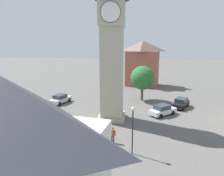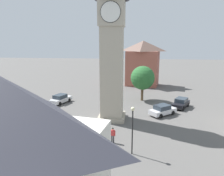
{
  "view_description": "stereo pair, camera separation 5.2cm",
  "coord_description": "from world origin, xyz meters",
  "views": [
    {
      "loc": [
        3.05,
        -26.98,
        10.44
      ],
      "look_at": [
        0.0,
        0.0,
        4.35
      ],
      "focal_mm": 33.62,
      "sensor_mm": 36.0,
      "label": 1
    },
    {
      "loc": [
        3.11,
        -26.97,
        10.44
      ],
      "look_at": [
        0.0,
        0.0,
        4.35
      ],
      "focal_mm": 33.62,
      "sensor_mm": 36.0,
      "label": 2
    }
  ],
  "objects": [
    {
      "name": "tree",
      "position": [
        4.31,
        9.82,
        4.09
      ],
      "size": [
        4.21,
        4.21,
        6.21
      ],
      "color": "brown",
      "rests_on": "ground"
    },
    {
      "name": "car_red_corner",
      "position": [
        7.06,
        2.37,
        0.76
      ],
      "size": [
        4.25,
        3.93,
        1.53
      ],
      "color": "silver",
      "rests_on": "ground"
    },
    {
      "name": "lamp_post",
      "position": [
        2.92,
        -8.86,
        3.15
      ],
      "size": [
        0.36,
        0.36,
        4.65
      ],
      "color": "black",
      "rests_on": "ground"
    },
    {
      "name": "car_silver_kerb",
      "position": [
        -9.61,
        6.45,
        0.76
      ],
      "size": [
        3.02,
        4.46,
        1.53
      ],
      "color": "silver",
      "rests_on": "ground"
    },
    {
      "name": "clock_tower",
      "position": [
        0.0,
        0.0,
        12.82
      ],
      "size": [
        4.26,
        4.26,
        21.9
      ],
      "color": "gray",
      "rests_on": "ground"
    },
    {
      "name": "pedestrian",
      "position": [
        0.87,
        -6.84,
        1.01
      ],
      "size": [
        0.56,
        0.24,
        1.69
      ],
      "color": "black",
      "rests_on": "ground"
    },
    {
      "name": "ground_plane",
      "position": [
        0.0,
        0.0,
        0.0
      ],
      "size": [
        200.0,
        200.0,
        0.0
      ],
      "primitive_type": "plane",
      "color": "#565451"
    },
    {
      "name": "building_shop_left",
      "position": [
        4.65,
        23.18,
        5.36
      ],
      "size": [
        8.57,
        6.93,
        10.54
      ],
      "color": "#995142",
      "rests_on": "ground"
    },
    {
      "name": "car_blue_kerb",
      "position": [
        10.41,
        6.31,
        0.76
      ],
      "size": [
        3.49,
        4.43,
        1.53
      ],
      "color": "black",
      "rests_on": "ground"
    }
  ]
}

